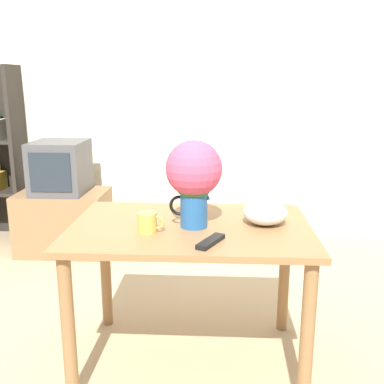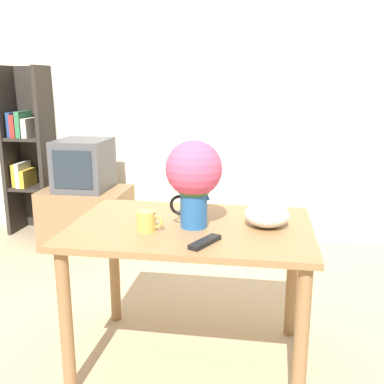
# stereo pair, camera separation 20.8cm
# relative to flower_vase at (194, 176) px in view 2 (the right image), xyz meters

# --- Properties ---
(ground_plane) EXTENTS (12.00, 12.00, 0.00)m
(ground_plane) POSITION_rel_flower_vase_xyz_m (-0.17, -0.11, -0.98)
(ground_plane) COLOR tan
(wall_back) EXTENTS (8.00, 0.05, 2.60)m
(wall_back) POSITION_rel_flower_vase_xyz_m (-0.17, 1.99, 0.32)
(wall_back) COLOR #EDE5CC
(wall_back) RESTS_ON ground_plane
(table) EXTENTS (1.14, 0.78, 0.73)m
(table) POSITION_rel_flower_vase_xyz_m (-0.02, 0.03, -0.36)
(table) COLOR olive
(table) RESTS_ON ground_plane
(flower_vase) EXTENTS (0.26, 0.26, 0.41)m
(flower_vase) POSITION_rel_flower_vase_xyz_m (0.00, 0.00, 0.00)
(flower_vase) COLOR #235B9E
(flower_vase) RESTS_ON table
(coffee_mug) EXTENTS (0.12, 0.09, 0.09)m
(coffee_mug) POSITION_rel_flower_vase_xyz_m (-0.20, -0.09, -0.20)
(coffee_mug) COLOR gold
(coffee_mug) RESTS_ON table
(white_bowl) EXTENTS (0.21, 0.21, 0.11)m
(white_bowl) POSITION_rel_flower_vase_xyz_m (0.34, 0.06, -0.19)
(white_bowl) COLOR silver
(white_bowl) RESTS_ON table
(remote_control) EXTENTS (0.13, 0.19, 0.02)m
(remote_control) POSITION_rel_flower_vase_xyz_m (0.08, -0.23, -0.24)
(remote_control) COLOR black
(remote_control) RESTS_ON table
(tv_stand) EXTENTS (0.72, 0.49, 0.51)m
(tv_stand) POSITION_rel_flower_vase_xyz_m (-1.17, 1.51, -0.72)
(tv_stand) COLOR #8E6B47
(tv_stand) RESTS_ON ground_plane
(tv_set) EXTENTS (0.41, 0.46, 0.42)m
(tv_set) POSITION_rel_flower_vase_xyz_m (-1.17, 1.51, -0.26)
(tv_set) COLOR #4C4C51
(tv_set) RESTS_ON tv_stand
(bookshelf) EXTENTS (0.40, 0.31, 1.53)m
(bookshelf) POSITION_rel_flower_vase_xyz_m (-1.83, 1.83, -0.21)
(bookshelf) COLOR #2D2823
(bookshelf) RESTS_ON ground_plane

